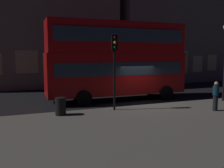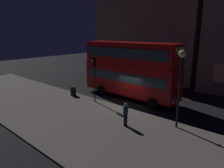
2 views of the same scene
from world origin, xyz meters
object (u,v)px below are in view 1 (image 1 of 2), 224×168
traffic_light_near_kerb (114,57)px  litter_bin (60,106)px  double_decker_bus (117,57)px  pedestrian (216,96)px

traffic_light_near_kerb → litter_bin: size_ratio=4.58×
litter_bin → traffic_light_near_kerb: bearing=1.4°
double_decker_bus → litter_bin: double_decker_bus is taller
traffic_light_near_kerb → litter_bin: (-3.08, -0.07, -2.58)m
double_decker_bus → traffic_light_near_kerb: bearing=-113.7°
double_decker_bus → traffic_light_near_kerb: (-1.51, -3.38, 0.07)m
double_decker_bus → litter_bin: (-4.59, -3.45, -2.51)m
double_decker_bus → pedestrian: (3.77, -5.58, -2.11)m
pedestrian → litter_bin: bearing=49.4°
pedestrian → litter_bin: (-8.36, 2.13, -0.40)m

